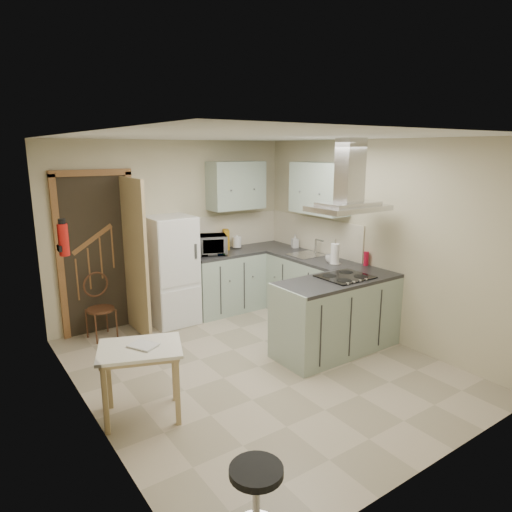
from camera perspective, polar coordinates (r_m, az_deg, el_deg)
floor at (r=5.26m, az=0.34°, el=-13.63°), size 4.20×4.20×0.00m
ceiling at (r=4.69m, az=0.39°, el=14.72°), size 4.20×4.20×0.00m
back_wall at (r=6.62m, az=-10.23°, el=3.21°), size 3.60×0.00×3.60m
left_wall at (r=4.09m, az=-20.70°, el=-3.64°), size 0.00×4.20×4.20m
right_wall at (r=6.03m, az=14.48°, el=2.02°), size 0.00×4.20×4.20m
doorway at (r=6.26m, az=-19.19°, el=0.24°), size 1.10×0.12×2.10m
fridge at (r=6.38m, az=-10.54°, el=-1.79°), size 0.60×0.60×1.50m
counter_back at (r=6.84m, az=-3.87°, el=-3.17°), size 1.08×0.60×0.90m
counter_right at (r=6.78m, az=5.21°, el=-3.33°), size 0.60×1.95×0.90m
splashback at (r=7.07m, az=-3.08°, el=3.22°), size 1.68×0.02×0.50m
wall_cabinet_back at (r=6.84m, az=-2.50°, el=8.80°), size 0.85×0.35×0.70m
wall_cabinet_right at (r=6.40m, az=7.94°, el=8.38°), size 0.35×0.90×0.70m
peninsula at (r=5.57m, az=10.15°, el=-7.24°), size 1.55×0.65×0.90m
hob at (r=5.50m, az=11.08°, el=-2.55°), size 0.58×0.50×0.01m
extractor_hood at (r=5.34m, az=11.47°, el=5.89°), size 0.90×0.55×0.10m
sink at (r=6.54m, az=6.28°, el=0.14°), size 0.45×0.40×0.01m
fire_extinguisher at (r=4.91m, az=-22.93°, el=1.87°), size 0.10×0.10×0.32m
drop_leaf_table at (r=4.37m, az=-14.08°, el=-15.02°), size 0.87×0.76×0.68m
bentwood_chair at (r=6.17m, az=-18.86°, el=-6.34°), size 0.39×0.39×0.77m
stool at (r=3.25m, az=0.03°, el=-28.12°), size 0.37×0.37×0.46m
microwave at (r=6.56m, az=-5.98°, el=1.40°), size 0.60×0.51×0.28m
kettle at (r=6.94m, az=-2.42°, el=1.78°), size 0.15×0.15×0.20m
cereal_box at (r=6.90m, az=-3.75°, el=2.09°), size 0.15×0.21×0.30m
soap_bottle at (r=7.00m, az=4.89°, el=1.86°), size 0.12×0.12×0.20m
paper_towel at (r=6.06m, az=9.85°, el=0.30°), size 0.13×0.13×0.28m
cup at (r=6.15m, az=9.28°, el=-0.34°), size 0.17×0.17×0.10m
red_bottle at (r=6.08m, az=13.61°, el=-0.33°), size 0.08×0.08×0.18m
book at (r=4.15m, az=-14.75°, el=-10.65°), size 0.27×0.30×0.11m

